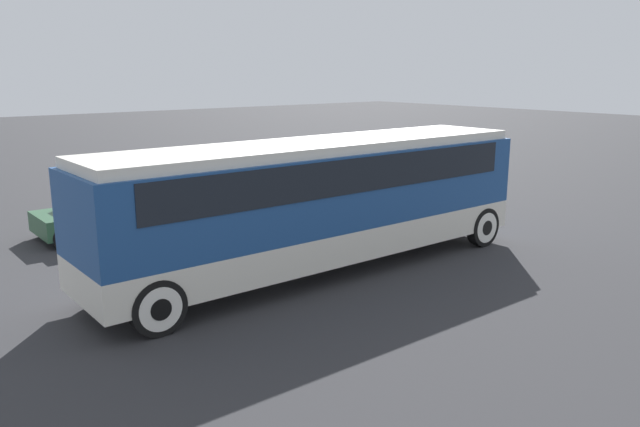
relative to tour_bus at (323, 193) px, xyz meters
The scene contains 4 objects.
ground_plane 1.91m from the tour_bus, behind, with size 120.00×120.00×0.00m, color #2D2D30.
tour_bus is the anchor object (origin of this frame).
parked_car_near 5.98m from the tour_bus, 58.17° to the left, with size 4.04×1.85×1.43m.
parked_car_mid 7.25m from the tour_bus, 111.49° to the left, with size 4.54×1.95×1.37m.
Camera 1 is at (-9.08, -11.34, 4.77)m, focal length 35.00 mm.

